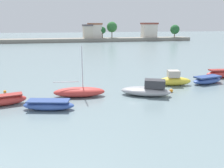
{
  "coord_description": "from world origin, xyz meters",
  "views": [
    {
      "loc": [
        6.03,
        -11.06,
        7.24
      ],
      "look_at": [
        11.28,
        11.98,
        0.99
      ],
      "focal_mm": 36.46,
      "sensor_mm": 36.0,
      "label": 1
    }
  ],
  "objects_px": {
    "moored_boat_5": "(147,90)",
    "mooring_buoy_1": "(171,91)",
    "moored_boat_6": "(174,80)",
    "moored_boat_7": "(207,80)",
    "moored_boat_3": "(49,105)",
    "moored_boat_4": "(79,92)",
    "moored_boat_2": "(7,100)",
    "mooring_buoy_3": "(5,92)",
    "moored_boat_8": "(221,74)"
  },
  "relations": [
    {
      "from": "moored_boat_8",
      "to": "mooring_buoy_1",
      "type": "xyz_separation_m",
      "value": [
        -9.95,
        -4.85,
        -0.37
      ]
    },
    {
      "from": "moored_boat_3",
      "to": "moored_boat_8",
      "type": "distance_m",
      "value": 23.92
    },
    {
      "from": "moored_boat_2",
      "to": "moored_boat_8",
      "type": "bearing_deg",
      "value": -1.38
    },
    {
      "from": "moored_boat_5",
      "to": "mooring_buoy_3",
      "type": "bearing_deg",
      "value": -172.52
    },
    {
      "from": "moored_boat_4",
      "to": "mooring_buoy_1",
      "type": "height_order",
      "value": "moored_boat_4"
    },
    {
      "from": "moored_boat_3",
      "to": "mooring_buoy_3",
      "type": "height_order",
      "value": "moored_boat_3"
    },
    {
      "from": "moored_boat_6",
      "to": "moored_boat_2",
      "type": "bearing_deg",
      "value": -160.09
    },
    {
      "from": "moored_boat_8",
      "to": "mooring_buoy_3",
      "type": "xyz_separation_m",
      "value": [
        -27.64,
        -1.12,
        -0.4
      ]
    },
    {
      "from": "moored_boat_2",
      "to": "moored_boat_4",
      "type": "bearing_deg",
      "value": -3.79
    },
    {
      "from": "moored_boat_4",
      "to": "moored_boat_2",
      "type": "bearing_deg",
      "value": -164.09
    },
    {
      "from": "moored_boat_3",
      "to": "moored_boat_7",
      "type": "xyz_separation_m",
      "value": [
        19.0,
        4.87,
        0.04
      ]
    },
    {
      "from": "mooring_buoy_3",
      "to": "moored_boat_4",
      "type": "bearing_deg",
      "value": -21.23
    },
    {
      "from": "moored_boat_5",
      "to": "moored_boat_8",
      "type": "xyz_separation_m",
      "value": [
        12.93,
        5.31,
        -0.04
      ]
    },
    {
      "from": "mooring_buoy_3",
      "to": "moored_boat_2",
      "type": "bearing_deg",
      "value": -75.51
    },
    {
      "from": "moored_boat_3",
      "to": "moored_boat_6",
      "type": "xyz_separation_m",
      "value": [
        14.52,
        5.02,
        0.26
      ]
    },
    {
      "from": "moored_boat_5",
      "to": "moored_boat_7",
      "type": "height_order",
      "value": "moored_boat_5"
    },
    {
      "from": "mooring_buoy_1",
      "to": "moored_boat_7",
      "type": "bearing_deg",
      "value": 21.91
    },
    {
      "from": "moored_boat_2",
      "to": "moored_boat_8",
      "type": "relative_size",
      "value": 0.84
    },
    {
      "from": "moored_boat_6",
      "to": "mooring_buoy_1",
      "type": "xyz_separation_m",
      "value": [
        -1.68,
        -2.63,
        -0.49
      ]
    },
    {
      "from": "moored_boat_2",
      "to": "mooring_buoy_3",
      "type": "height_order",
      "value": "moored_boat_2"
    },
    {
      "from": "mooring_buoy_1",
      "to": "mooring_buoy_3",
      "type": "height_order",
      "value": "mooring_buoy_1"
    },
    {
      "from": "moored_boat_2",
      "to": "moored_boat_8",
      "type": "xyz_separation_m",
      "value": [
        26.6,
        5.15,
        0.08
      ]
    },
    {
      "from": "moored_boat_7",
      "to": "moored_boat_2",
      "type": "bearing_deg",
      "value": 175.49
    },
    {
      "from": "moored_boat_3",
      "to": "moored_boat_5",
      "type": "relative_size",
      "value": 0.85
    },
    {
      "from": "moored_boat_4",
      "to": "moored_boat_5",
      "type": "bearing_deg",
      "value": -2.19
    },
    {
      "from": "moored_boat_6",
      "to": "moored_boat_7",
      "type": "bearing_deg",
      "value": 8.8
    },
    {
      "from": "moored_boat_6",
      "to": "mooring_buoy_3",
      "type": "distance_m",
      "value": 19.4
    },
    {
      "from": "mooring_buoy_1",
      "to": "moored_boat_4",
      "type": "bearing_deg",
      "value": 175.88
    },
    {
      "from": "mooring_buoy_3",
      "to": "mooring_buoy_1",
      "type": "bearing_deg",
      "value": -11.91
    },
    {
      "from": "moored_boat_4",
      "to": "mooring_buoy_1",
      "type": "distance_m",
      "value": 9.95
    },
    {
      "from": "moored_boat_3",
      "to": "moored_boat_7",
      "type": "bearing_deg",
      "value": 28.4
    },
    {
      "from": "moored_boat_2",
      "to": "moored_boat_3",
      "type": "relative_size",
      "value": 0.77
    },
    {
      "from": "moored_boat_7",
      "to": "moored_boat_8",
      "type": "distance_m",
      "value": 4.48
    },
    {
      "from": "moored_boat_6",
      "to": "moored_boat_7",
      "type": "height_order",
      "value": "moored_boat_6"
    },
    {
      "from": "moored_boat_4",
      "to": "moored_boat_7",
      "type": "relative_size",
      "value": 1.19
    },
    {
      "from": "moored_boat_3",
      "to": "moored_boat_5",
      "type": "distance_m",
      "value": 10.06
    },
    {
      "from": "moored_boat_3",
      "to": "moored_boat_4",
      "type": "height_order",
      "value": "moored_boat_4"
    },
    {
      "from": "moored_boat_2",
      "to": "mooring_buoy_3",
      "type": "distance_m",
      "value": 4.17
    },
    {
      "from": "moored_boat_5",
      "to": "mooring_buoy_1",
      "type": "height_order",
      "value": "moored_boat_5"
    },
    {
      "from": "moored_boat_3",
      "to": "moored_boat_5",
      "type": "bearing_deg",
      "value": 25.13
    },
    {
      "from": "moored_boat_8",
      "to": "moored_boat_6",
      "type": "bearing_deg",
      "value": -157.76
    },
    {
      "from": "moored_boat_6",
      "to": "moored_boat_7",
      "type": "relative_size",
      "value": 0.93
    },
    {
      "from": "moored_boat_2",
      "to": "moored_boat_3",
      "type": "distance_m",
      "value": 4.34
    },
    {
      "from": "moored_boat_6",
      "to": "moored_boat_8",
      "type": "distance_m",
      "value": 8.57
    },
    {
      "from": "moored_boat_6",
      "to": "mooring_buoy_3",
      "type": "xyz_separation_m",
      "value": [
        -19.36,
        1.1,
        -0.52
      ]
    },
    {
      "from": "moored_boat_6",
      "to": "mooring_buoy_3",
      "type": "height_order",
      "value": "moored_boat_6"
    },
    {
      "from": "moored_boat_2",
      "to": "mooring_buoy_3",
      "type": "bearing_deg",
      "value": 92.15
    },
    {
      "from": "moored_boat_7",
      "to": "mooring_buoy_1",
      "type": "distance_m",
      "value": 6.64
    },
    {
      "from": "moored_boat_8",
      "to": "moored_boat_3",
      "type": "bearing_deg",
      "value": -155.16
    },
    {
      "from": "moored_boat_4",
      "to": "moored_boat_6",
      "type": "relative_size",
      "value": 1.27
    }
  ]
}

